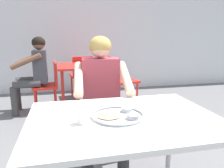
{
  "coord_description": "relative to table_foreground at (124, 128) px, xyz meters",
  "views": [
    {
      "loc": [
        -0.31,
        -1.22,
        1.2
      ],
      "look_at": [
        0.02,
        0.24,
        0.87
      ],
      "focal_mm": 34.95,
      "sensor_mm": 36.0,
      "label": 1
    }
  ],
  "objects": [
    {
      "name": "diner_foreground",
      "position": [
        -0.01,
        0.7,
        0.07
      ],
      "size": [
        0.52,
        0.57,
        1.21
      ],
      "color": "#383838",
      "rests_on": "ground"
    },
    {
      "name": "drinking_cup",
      "position": [
        -0.25,
        -0.06,
        0.12
      ],
      "size": [
        0.07,
        0.07,
        0.09
      ],
      "color": "white",
      "rests_on": "table_foreground"
    },
    {
      "name": "back_wall",
      "position": [
        -0.04,
        3.72,
        1.05
      ],
      "size": [
        12.0,
        0.12,
        3.4
      ],
      "primitive_type": "cube",
      "color": "silver",
      "rests_on": "ground"
    },
    {
      "name": "chair_red_right",
      "position": [
        0.6,
        2.36,
        -0.15
      ],
      "size": [
        0.5,
        0.48,
        0.86
      ],
      "color": "red",
      "rests_on": "ground"
    },
    {
      "name": "chair_red_left",
      "position": [
        -0.57,
        2.39,
        -0.18
      ],
      "size": [
        0.42,
        0.46,
        0.8
      ],
      "color": "red",
      "rests_on": "ground"
    },
    {
      "name": "thali_tray",
      "position": [
        -0.03,
        0.0,
        0.08
      ],
      "size": [
        0.32,
        0.32,
        0.03
      ],
      "color": "#B7BABF",
      "rests_on": "table_foreground"
    },
    {
      "name": "chair_red_far",
      "position": [
        0.0,
        3.0,
        -0.16
      ],
      "size": [
        0.45,
        0.48,
        0.83
      ],
      "color": "red",
      "rests_on": "ground"
    },
    {
      "name": "patron_background",
      "position": [
        -0.79,
        2.38,
        0.06
      ],
      "size": [
        0.56,
        0.5,
        1.2
      ],
      "color": "#3D3D3D",
      "rests_on": "ground"
    },
    {
      "name": "table_background_red",
      "position": [
        0.0,
        2.39,
        -0.0
      ],
      "size": [
        0.86,
        0.82,
        0.74
      ],
      "color": "red",
      "rests_on": "ground"
    },
    {
      "name": "chair_foreground",
      "position": [
        0.0,
        0.93,
        -0.15
      ],
      "size": [
        0.45,
        0.46,
        0.88
      ],
      "color": "silver",
      "rests_on": "ground"
    },
    {
      "name": "table_foreground",
      "position": [
        0.0,
        0.0,
        0.0
      ],
      "size": [
        1.14,
        0.84,
        0.72
      ],
      "color": "white",
      "rests_on": "ground"
    }
  ]
}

